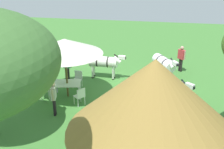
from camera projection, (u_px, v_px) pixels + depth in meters
The scene contains 15 objects.
ground_plane at pixel (135, 90), 14.63m from camera, with size 36.00×36.00×0.00m, color #3D7431.
thatched_hut at pixel (152, 121), 7.73m from camera, with size 4.98×4.98×4.08m.
shade_umbrella at pixel (65, 46), 12.92m from camera, with size 3.69×3.69×3.03m.
patio_dining_table at pixel (67, 84), 13.70m from camera, with size 1.51×1.23×0.74m.
patio_chair_east_end at pixel (43, 89), 13.53m from camera, with size 0.55×0.56×0.90m.
patio_chair_near_hut at pixel (80, 95), 12.88m from camera, with size 0.61×0.61×0.90m.
patio_chair_near_lawn at pixel (78, 78), 14.80m from camera, with size 0.50×0.48×0.90m.
guest_beside_umbrella at pixel (53, 95), 11.89m from camera, with size 0.31×0.57×1.64m.
guest_behind_table at pixel (67, 65), 15.39m from camera, with size 0.57×0.25×1.60m.
standing_watcher at pixel (181, 56), 16.70m from camera, with size 0.46×0.46×1.64m.
striped_lounge_chair at pixel (129, 87), 14.36m from camera, with size 0.96×0.83×0.63m.
zebra_nearest_camera at pixel (171, 86), 12.65m from camera, with size 1.78×1.50×1.56m.
zebra_by_umbrella at pixel (104, 62), 15.75m from camera, with size 2.31×0.67×1.53m.
zebra_toward_hut at pixel (164, 63), 15.57m from camera, with size 1.45×2.07×1.53m.
brick_patio_kerb at pixel (88, 59), 19.10m from camera, with size 2.80×0.36×0.08m, color #A56144.
Camera 1 is at (-1.13, 13.17, 6.43)m, focal length 43.53 mm.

